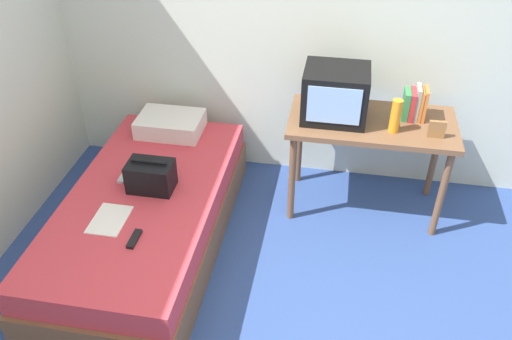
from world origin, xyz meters
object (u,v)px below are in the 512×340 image
book_row (414,104)px  picture_frame (437,129)px  bed (147,219)px  magazine (110,220)px  water_bottle (395,116)px  remote_silver (124,176)px  desk (371,132)px  tv (335,94)px  remote_dark (134,239)px  handbag (151,176)px  pillow (170,124)px

book_row → picture_frame: (0.14, -0.23, -0.05)m
bed → magazine: (-0.11, -0.30, 0.24)m
water_bottle → picture_frame: 0.28m
magazine → remote_silver: remote_silver is taller
desk → book_row: book_row is taller
tv → picture_frame: 0.71m
water_bottle → remote_silver: (-1.79, -0.44, -0.41)m
bed → picture_frame: picture_frame is taller
desk → remote_dark: 1.78m
tv → handbag: size_ratio=1.47×
pillow → desk: bearing=-3.1°
tv → remote_silver: 1.56m
tv → water_bottle: 0.43m
water_bottle → pillow: size_ratio=0.48×
water_bottle → pillow: (-1.65, 0.21, -0.36)m
desk → handbag: desk is taller
bed → picture_frame: size_ratio=16.48×
book_row → remote_dark: 2.07m
picture_frame → remote_silver: size_ratio=0.84×
handbag → remote_dark: (0.06, -0.50, -0.09)m
bed → pillow: size_ratio=4.07×
tv → pillow: 1.31m
bed → tv: (1.19, 0.70, 0.72)m
desk → magazine: 1.87m
pillow → magazine: size_ratio=1.69×
bed → handbag: handbag is taller
desk → remote_dark: bearing=-140.0°
bed → pillow: bearing=93.7°
remote_silver → remote_dark: bearing=-63.0°
desk → magazine: size_ratio=4.00×
picture_frame → remote_silver: bearing=-168.8°
tv → magazine: tv is taller
pillow → handbag: (0.10, -0.72, 0.03)m
bed → magazine: size_ratio=6.90×
book_row → remote_silver: (-1.92, -0.64, -0.41)m
pillow → remote_dark: (0.16, -1.22, -0.06)m
tv → remote_silver: (-1.38, -0.56, -0.48)m
picture_frame → handbag: 1.91m
magazine → handbag: bearing=66.7°
desk → pillow: 1.53m
picture_frame → handbag: size_ratio=0.40×
remote_silver → magazine: bearing=-79.9°
handbag → remote_dark: handbag is taller
water_bottle → remote_dark: water_bottle is taller
handbag → pillow: bearing=97.7°
tv → desk: bearing=-0.1°
bed → handbag: bearing=51.3°
pillow → handbag: handbag is taller
bed → pillow: (-0.05, 0.78, 0.30)m
handbag → remote_silver: 0.26m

